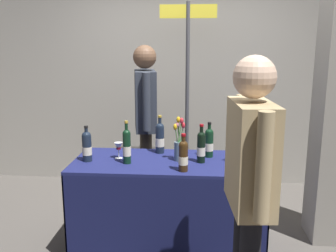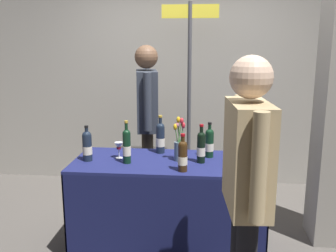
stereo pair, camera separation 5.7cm
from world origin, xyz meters
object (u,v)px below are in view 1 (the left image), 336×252
at_px(display_bottle_0, 183,155).
at_px(vendor_presenter, 145,111).
at_px(featured_wine_bottle, 160,137).
at_px(wine_glass_near_vendor, 247,149).
at_px(tasting_table, 168,189).
at_px(taster_foreground_right, 250,175).
at_px(flower_vase, 179,146).
at_px(booth_signpost, 187,83).
at_px(wine_glass_mid, 119,147).

height_order(display_bottle_0, vendor_presenter, vendor_presenter).
xyz_separation_m(featured_wine_bottle, wine_glass_near_vendor, (0.76, -0.11, -0.06)).
bearing_deg(vendor_presenter, featured_wine_bottle, 8.82).
bearing_deg(tasting_table, taster_foreground_right, -61.34).
distance_m(flower_vase, booth_signpost, 1.18).
relative_size(tasting_table, booth_signpost, 0.73).
xyz_separation_m(featured_wine_bottle, display_bottle_0, (0.23, -0.48, -0.02)).
xyz_separation_m(taster_foreground_right, booth_signpost, (-0.41, 2.11, 0.30)).
distance_m(tasting_table, display_bottle_0, 0.47).
distance_m(flower_vase, taster_foreground_right, 1.10).
bearing_deg(flower_vase, tasting_table, -169.09).
xyz_separation_m(featured_wine_bottle, vendor_presenter, (-0.21, 0.61, 0.13)).
relative_size(wine_glass_near_vendor, wine_glass_mid, 0.84).
bearing_deg(wine_glass_near_vendor, flower_vase, -169.53).
distance_m(vendor_presenter, booth_signpost, 0.58).
xyz_separation_m(tasting_table, wine_glass_mid, (-0.43, 0.04, 0.36)).
distance_m(display_bottle_0, booth_signpost, 1.44).
height_order(wine_glass_near_vendor, vendor_presenter, vendor_presenter).
bearing_deg(flower_vase, wine_glass_mid, 177.93).
xyz_separation_m(vendor_presenter, taster_foreground_right, (0.84, -1.83, -0.03)).
relative_size(wine_glass_mid, taster_foreground_right, 0.08).
height_order(flower_vase, booth_signpost, booth_signpost).
distance_m(display_bottle_0, wine_glass_near_vendor, 0.65).
bearing_deg(taster_foreground_right, display_bottle_0, 24.06).
height_order(wine_glass_mid, vendor_presenter, vendor_presenter).
bearing_deg(booth_signpost, display_bottle_0, -89.62).
height_order(wine_glass_near_vendor, taster_foreground_right, taster_foreground_right).
height_order(wine_glass_mid, booth_signpost, booth_signpost).
distance_m(wine_glass_mid, taster_foreground_right, 1.41).
bearing_deg(flower_vase, booth_signpost, 88.13).
relative_size(tasting_table, flower_vase, 4.24).
relative_size(flower_vase, booth_signpost, 0.17).
bearing_deg(display_bottle_0, tasting_table, 118.83).
bearing_deg(booth_signpost, vendor_presenter, -146.79).
bearing_deg(booth_signpost, featured_wine_bottle, -103.74).
height_order(tasting_table, display_bottle_0, display_bottle_0).
bearing_deg(vendor_presenter, flower_vase, 15.29).
bearing_deg(vendor_presenter, booth_signpost, 112.94).
height_order(tasting_table, wine_glass_near_vendor, wine_glass_near_vendor).
distance_m(flower_vase, vendor_presenter, 0.93).
bearing_deg(vendor_presenter, wine_glass_mid, -19.04).
bearing_deg(taster_foreground_right, tasting_table, 24.12).
relative_size(featured_wine_bottle, flower_vase, 0.92).
bearing_deg(taster_foreground_right, featured_wine_bottle, 22.83).
height_order(vendor_presenter, taster_foreground_right, vendor_presenter).
bearing_deg(taster_foreground_right, vendor_presenter, 20.17).
distance_m(featured_wine_bottle, wine_glass_mid, 0.39).
bearing_deg(display_bottle_0, vendor_presenter, 111.93).
relative_size(vendor_presenter, taster_foreground_right, 1.02).
bearing_deg(wine_glass_mid, featured_wine_bottle, 29.94).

